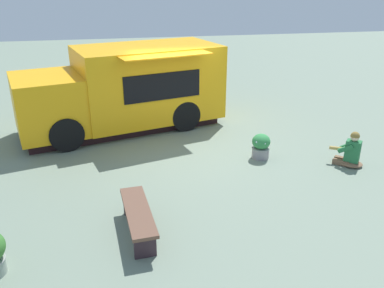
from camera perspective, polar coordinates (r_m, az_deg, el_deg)
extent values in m
plane|color=gray|center=(10.20, -0.88, -0.19)|extent=(40.00, 40.00, 0.00)
cube|color=#F6A812|center=(11.45, -6.24, 8.77)|extent=(3.05, 4.25, 2.01)
cube|color=#F6A812|center=(10.93, -19.80, 5.38)|extent=(2.40, 2.11, 1.46)
cube|color=black|center=(10.81, -24.18, 5.96)|extent=(1.66, 0.47, 0.55)
cube|color=black|center=(10.44, -4.17, 8.18)|extent=(0.56, 2.04, 0.70)
cube|color=orange|center=(10.00, -3.67, 12.50)|extent=(1.17, 2.38, 0.03)
cube|color=black|center=(11.53, -9.83, 2.84)|extent=(2.98, 5.47, 0.23)
cylinder|color=black|center=(12.01, -19.06, 4.28)|extent=(0.43, 0.88, 0.85)
cylinder|color=black|center=(10.21, -17.47, 1.31)|extent=(0.43, 0.88, 0.85)
cylinder|color=black|center=(12.76, -4.70, 6.49)|extent=(0.43, 0.88, 0.85)
cylinder|color=black|center=(11.07, -0.99, 4.04)|extent=(0.43, 0.88, 0.85)
ellipsoid|color=brown|center=(9.80, 21.69, -2.55)|extent=(0.68, 0.68, 0.10)
cube|color=brown|center=(9.91, 20.68, -2.06)|extent=(0.32, 0.34, 0.11)
cube|color=brown|center=(9.73, 20.44, -2.49)|extent=(0.32, 0.34, 0.11)
cube|color=#2A7441|center=(9.68, 21.94, -0.95)|extent=(0.37, 0.38, 0.49)
sphere|color=beige|center=(9.56, 22.23, 0.92)|extent=(0.19, 0.19, 0.19)
sphere|color=olive|center=(9.56, 22.25, 1.05)|extent=(0.20, 0.20, 0.20)
cube|color=#2A7441|center=(9.77, 21.30, -0.23)|extent=(0.30, 0.31, 0.27)
cube|color=#2A7441|center=(9.59, 21.08, -0.61)|extent=(0.30, 0.31, 0.27)
cylinder|color=tan|center=(9.73, 20.16, -0.61)|extent=(0.26, 0.39, 0.08)
cube|color=orange|center=(9.72, 20.17, -0.52)|extent=(0.20, 0.31, 0.02)
cylinder|color=gray|center=(9.59, 9.73, -1.23)|extent=(0.40, 0.40, 0.25)
torus|color=gray|center=(9.55, 9.78, -0.62)|extent=(0.42, 0.42, 0.04)
ellipsoid|color=#378E49|center=(9.48, 9.85, 0.35)|extent=(0.43, 0.43, 0.36)
sphere|color=silver|center=(9.33, 10.33, 0.06)|extent=(0.07, 0.07, 0.07)
sphere|color=white|center=(9.57, 10.18, 1.18)|extent=(0.07, 0.07, 0.07)
sphere|color=white|center=(9.51, 10.62, 1.04)|extent=(0.05, 0.05, 0.05)
sphere|color=white|center=(9.33, 9.27, 0.27)|extent=(0.07, 0.07, 0.07)
sphere|color=white|center=(9.48, 10.91, 0.59)|extent=(0.07, 0.07, 0.07)
sphere|color=white|center=(9.43, 9.08, 0.99)|extent=(0.05, 0.05, 0.05)
cube|color=brown|center=(6.69, -7.73, -9.50)|extent=(1.61, 0.52, 0.06)
cube|color=#322329|center=(7.34, -8.40, -8.44)|extent=(0.11, 0.35, 0.39)
cube|color=#322329|center=(6.30, -6.71, -14.23)|extent=(0.11, 0.35, 0.39)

